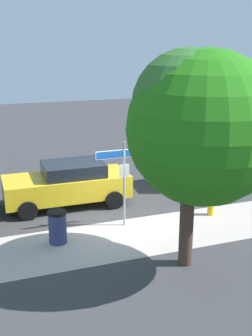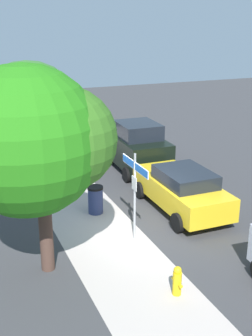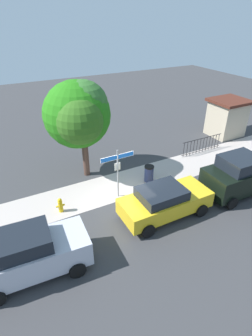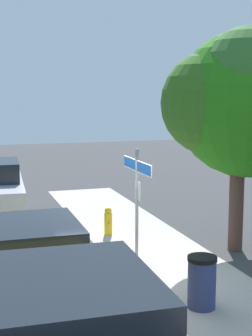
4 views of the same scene
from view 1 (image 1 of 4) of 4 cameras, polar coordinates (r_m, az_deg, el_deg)
ground_plane at (r=13.95m, az=-1.20°, el=-7.14°), size 60.00×60.00×0.00m
sidewalk_strip at (r=12.35m, az=-8.17°, el=-10.60°), size 24.00×2.60×0.00m
street_sign at (r=12.96m, az=-0.25°, el=0.14°), size 1.81×0.07×2.75m
shade_tree at (r=10.21m, az=9.73°, el=6.08°), size 3.69×4.02×5.53m
car_silver at (r=17.73m, az=11.71°, el=1.04°), size 4.18×2.15×1.94m
car_yellow at (r=15.14m, az=-7.87°, el=-2.07°), size 4.40×2.05×1.56m
fire_hydrant at (r=14.56m, az=11.42°, el=-4.81°), size 0.42×0.22×0.78m
trash_bin at (r=12.47m, az=-9.25°, el=-7.87°), size 0.55×0.55×0.98m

